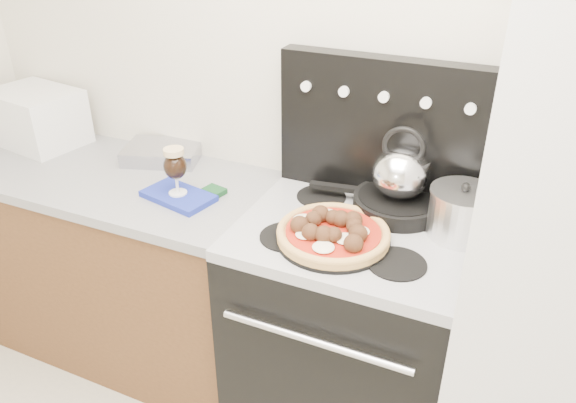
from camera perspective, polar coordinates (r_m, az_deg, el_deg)
The scene contains 15 objects.
room_shell at distance 1.06m, azimuth -11.70°, elevation -9.16°, with size 3.52×3.01×2.52m.
base_cabinet at distance 2.65m, azimuth -17.04°, elevation -6.13°, with size 1.45×0.60×0.86m, color brown.
countertop at distance 2.43m, azimuth -18.55°, elevation 2.62°, with size 1.48×0.63×0.04m, color gray.
stove_body at distance 2.17m, azimuth 6.10°, elevation -13.51°, with size 0.76×0.65×0.88m, color black.
cooktop at distance 1.89m, azimuth 6.82°, elevation -3.14°, with size 0.76×0.65×0.04m, color #ADADB2.
backguard at distance 2.01m, azimuth 9.77°, elevation 7.27°, with size 0.76×0.08×0.50m, color black.
toaster_oven at distance 2.75m, azimuth -24.14°, elevation 7.83°, with size 0.38×0.28×0.24m, color silver.
foil_sheet at distance 2.44m, azimuth -12.59°, elevation 4.88°, with size 0.31×0.22×0.06m, color silver.
oven_mitt at distance 2.11m, azimuth -11.08°, elevation 0.55°, with size 0.26×0.15×0.02m, color #1D2CA0.
beer_glass at distance 2.07m, azimuth -11.34°, elevation 3.05°, with size 0.08×0.08×0.18m, color black, non-canonical shape.
pizza_pan at distance 1.80m, azimuth 4.59°, elevation -3.88°, with size 0.36×0.36×0.01m, color black.
pizza at distance 1.78m, azimuth 4.62°, elevation -3.03°, with size 0.36×0.36×0.05m, color #DDBB6B, non-canonical shape.
skillet at distance 1.98m, azimuth 11.04°, elevation -0.23°, with size 0.31×0.31×0.05m, color black.
tea_kettle at distance 1.92m, azimuth 11.42°, elevation 3.28°, with size 0.20×0.20×0.22m, color silver, non-canonical shape.
stock_pot at distance 1.87m, azimuth 17.20°, elevation -1.26°, with size 0.21×0.21×0.15m, color silver.
Camera 1 is at (0.53, -0.36, 1.90)m, focal length 35.00 mm.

